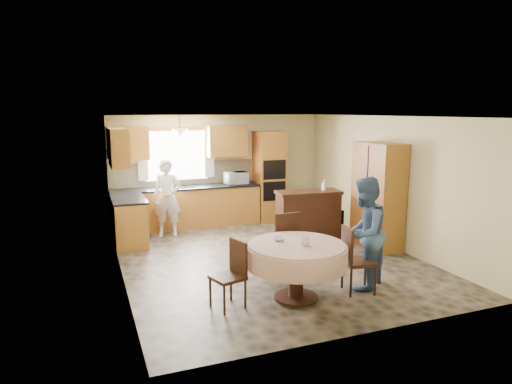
{
  "coord_description": "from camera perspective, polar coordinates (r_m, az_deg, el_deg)",
  "views": [
    {
      "loc": [
        -2.99,
        -7.22,
        2.61
      ],
      "look_at": [
        -0.11,
        0.3,
        1.16
      ],
      "focal_mm": 32.0,
      "sensor_mm": 36.0,
      "label": 1
    }
  ],
  "objects": [
    {
      "name": "bowl_table",
      "position": [
        6.46,
        2.89,
        -5.85
      ],
      "size": [
        0.2,
        0.2,
        0.06
      ],
      "primitive_type": "imported",
      "rotation": [
        0.0,
        0.0,
        0.12
      ],
      "color": "#B2B2B2",
      "rests_on": "dining_table"
    },
    {
      "name": "counter_back",
      "position": [
        10.29,
        -8.69,
        0.54
      ],
      "size": [
        3.3,
        0.64,
        0.04
      ],
      "primitive_type": "cube",
      "color": "black",
      "rests_on": "base_cab_back"
    },
    {
      "name": "ceiling",
      "position": [
        7.82,
        1.53,
        9.42
      ],
      "size": [
        5.0,
        6.0,
        0.01
      ],
      "primitive_type": "cube",
      "color": "white",
      "rests_on": "wall_back"
    },
    {
      "name": "base_cab_left",
      "position": [
        9.31,
        -15.56,
        -3.63
      ],
      "size": [
        0.6,
        1.2,
        0.88
      ],
      "primitive_type": "cube",
      "color": "#BE8A32",
      "rests_on": "floor"
    },
    {
      "name": "wall_back",
      "position": [
        10.74,
        -4.64,
        2.91
      ],
      "size": [
        5.0,
        0.02,
        2.5
      ],
      "primitive_type": "cube",
      "color": "#C6B67F",
      "rests_on": "floor"
    },
    {
      "name": "person_sink",
      "position": [
        9.64,
        -11.01,
        -0.75
      ],
      "size": [
        0.67,
        0.52,
        1.61
      ],
      "primitive_type": "imported",
      "rotation": [
        0.0,
        0.0,
        -0.25
      ],
      "color": "silver",
      "rests_on": "floor"
    },
    {
      "name": "wall_cab_side",
      "position": [
        9.07,
        -16.85,
        5.36
      ],
      "size": [
        0.33,
        1.2,
        0.72
      ],
      "primitive_type": "cube",
      "color": "#AD7B2B",
      "rests_on": "wall_left"
    },
    {
      "name": "chair_left",
      "position": [
        6.17,
        -3.0,
        -9.78
      ],
      "size": [
        0.49,
        0.49,
        0.9
      ],
      "rotation": [
        0.0,
        0.0,
        -1.28
      ],
      "color": "#3A1C10",
      "rests_on": "floor"
    },
    {
      "name": "wall_cab_left",
      "position": [
        10.12,
        -15.69,
        5.88
      ],
      "size": [
        0.85,
        0.33,
        0.72
      ],
      "primitive_type": "cube",
      "color": "#AD7B2B",
      "rests_on": "wall_back"
    },
    {
      "name": "chair_back",
      "position": [
        7.26,
        3.47,
        -6.05
      ],
      "size": [
        0.49,
        0.49,
        1.05
      ],
      "rotation": [
        0.0,
        0.0,
        3.23
      ],
      "color": "#3A1C10",
      "rests_on": "floor"
    },
    {
      "name": "backsplash",
      "position": [
        10.53,
        -9.07,
        2.29
      ],
      "size": [
        3.3,
        0.02,
        0.55
      ],
      "primitive_type": "cube",
      "color": "tan",
      "rests_on": "wall_back"
    },
    {
      "name": "wall_right",
      "position": [
        9.17,
        16.08,
        1.3
      ],
      "size": [
        0.02,
        6.0,
        2.5
      ],
      "primitive_type": "cube",
      "color": "#C6B67F",
      "rests_on": "floor"
    },
    {
      "name": "cup_table",
      "position": [
        6.25,
        6.17,
        -6.22
      ],
      "size": [
        0.13,
        0.13,
        0.1
      ],
      "primitive_type": "imported",
      "rotation": [
        0.0,
        0.0,
        0.02
      ],
      "color": "#B2B2B2",
      "rests_on": "dining_table"
    },
    {
      "name": "space_heater",
      "position": [
        9.56,
        9.35,
        -3.92
      ],
      "size": [
        0.45,
        0.33,
        0.59
      ],
      "primitive_type": "cube",
      "rotation": [
        0.0,
        0.0,
        -0.06
      ],
      "color": "black",
      "rests_on": "floor"
    },
    {
      "name": "cupboard",
      "position": [
        8.96,
        15.01,
        -0.45
      ],
      "size": [
        0.53,
        1.05,
        2.01
      ],
      "primitive_type": "cube",
      "color": "#BE8A32",
      "rests_on": "floor"
    },
    {
      "name": "curtain_left",
      "position": [
        10.27,
        -14.0,
        4.56
      ],
      "size": [
        0.22,
        0.02,
        1.15
      ],
      "primitive_type": "cube",
      "color": "white",
      "rests_on": "wall_back"
    },
    {
      "name": "wall_left",
      "position": [
        7.36,
        -16.8,
        -0.86
      ],
      "size": [
        0.02,
        6.0,
        2.5
      ],
      "primitive_type": "cube",
      "color": "#C6B67F",
      "rests_on": "floor"
    },
    {
      "name": "counter_left",
      "position": [
        9.22,
        -15.69,
        -0.85
      ],
      "size": [
        0.64,
        1.2,
        0.04
      ],
      "primitive_type": "cube",
      "color": "black",
      "rests_on": "base_cab_left"
    },
    {
      "name": "microwave",
      "position": [
        10.52,
        -2.48,
        1.74
      ],
      "size": [
        0.53,
        0.39,
        0.28
      ],
      "primitive_type": "imported",
      "rotation": [
        0.0,
        0.0,
        0.09
      ],
      "color": "silver",
      "rests_on": "counter_back"
    },
    {
      "name": "bowl_sideboard",
      "position": [
        9.18,
        5.27,
        -0.16
      ],
      "size": [
        0.28,
        0.28,
        0.06
      ],
      "primitive_type": "imported",
      "rotation": [
        0.0,
        0.0,
        -0.25
      ],
      "color": "#B2B2B2",
      "rests_on": "sideboard"
    },
    {
      "name": "wall_front",
      "position": [
        5.35,
        13.89,
        -4.81
      ],
      "size": [
        5.0,
        0.02,
        2.5
      ],
      "primitive_type": "cube",
      "color": "#C6B67F",
      "rests_on": "floor"
    },
    {
      "name": "chair_right",
      "position": [
        6.75,
        12.14,
        -7.9
      ],
      "size": [
        0.5,
        0.5,
        0.97
      ],
      "rotation": [
        0.0,
        0.0,
        1.37
      ],
      "color": "#3A1C10",
      "rests_on": "floor"
    },
    {
      "name": "window",
      "position": [
        10.44,
        -9.93,
        4.52
      ],
      "size": [
        1.4,
        0.03,
        1.1
      ],
      "primitive_type": "cube",
      "color": "white",
      "rests_on": "wall_back"
    },
    {
      "name": "oven_lower",
      "position": [
        10.61,
        2.32,
        0.13
      ],
      "size": [
        0.56,
        0.01,
        0.45
      ],
      "primitive_type": "cube",
      "color": "black",
      "rests_on": "oven_tower"
    },
    {
      "name": "wall_cab_right",
      "position": [
        10.56,
        -3.65,
        6.4
      ],
      "size": [
        0.9,
        0.33,
        0.72
      ],
      "primitive_type": "cube",
      "color": "#AD7B2B",
      "rests_on": "wall_back"
    },
    {
      "name": "base_cab_back",
      "position": [
        10.38,
        -8.62,
        -1.96
      ],
      "size": [
        3.3,
        0.6,
        0.88
      ],
      "primitive_type": "cube",
      "color": "#BE8A32",
      "rests_on": "floor"
    },
    {
      "name": "oven_upper",
      "position": [
        10.54,
        2.34,
        2.8
      ],
      "size": [
        0.56,
        0.01,
        0.45
      ],
      "primitive_type": "cube",
      "color": "black",
      "rests_on": "oven_tower"
    },
    {
      "name": "curtain_right",
      "position": [
        10.56,
        -5.87,
        4.96
      ],
      "size": [
        0.22,
        0.02,
        1.15
      ],
      "primitive_type": "cube",
      "color": "white",
      "rests_on": "wall_back"
    },
    {
      "name": "person_dining",
      "position": [
        6.88,
        13.34,
        -5.04
      ],
      "size": [
        1.02,
        0.99,
        1.66
      ],
      "primitive_type": "imported",
      "rotation": [
        0.0,
        0.0,
        3.79
      ],
      "color": "#3C5983",
      "rests_on": "floor"
    },
    {
      "name": "sideboard",
      "position": [
        9.39,
        6.53,
        -3.04
      ],
      "size": [
        1.35,
        0.66,
        0.93
      ],
      "primitive_type": "cube",
      "rotation": [
        0.0,
        0.0,
        -0.09
      ],
      "color": "#3A1C10",
      "rests_on": "floor"
    },
    {
      "name": "dining_table",
      "position": [
        6.38,
        5.09,
        -7.99
      ],
      "size": [
        1.39,
        1.39,
        0.8
      ],
      "color": "#3A1C10",
      "rests_on": "floor"
    },
    {
      "name": "framed_picture",
      "position": [
        9.79,
        13.04,
        4.26
      ],
      "size": [
        0.06,
        0.54,
        0.45
      ],
      "color": "gold",
      "rests_on": "wall_right"
    },
    {
      "name": "floor",
      "position": [
        8.24,
        1.44,
        -8.24
      ],
      "size": [
        5.0,
        6.0,
        0.01
      ],
      "primitive_type": "cube",
      "color": "#6C5D4C",
      "rests_on": "ground"
    },
    {
      "name": "oven_tower",
      "position": [
        10.85,
        1.68,
        2.01
      ],
      "size": [
        0.66,
        0.62,
        2.12
      ],
      "primitive_type": "cube",
      "color": "#BE8A32",
      "rests_on": "floor"
    },
    {
      "name": "bottle_sideboard",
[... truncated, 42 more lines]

